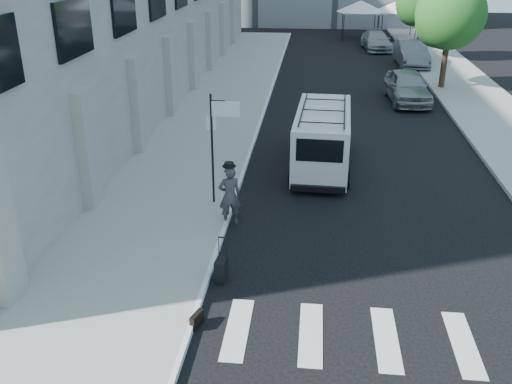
% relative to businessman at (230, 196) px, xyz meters
% --- Properties ---
extents(ground, '(120.00, 120.00, 0.00)m').
position_rel_businessman_xyz_m(ground, '(1.90, -2.00, -0.92)').
color(ground, black).
rests_on(ground, ground).
extents(sidewalk_left, '(4.50, 48.00, 0.15)m').
position_rel_businessman_xyz_m(sidewalk_left, '(-2.35, 14.00, -0.85)').
color(sidewalk_left, gray).
rests_on(sidewalk_left, ground).
extents(sidewalk_right, '(4.00, 56.00, 0.15)m').
position_rel_businessman_xyz_m(sidewalk_right, '(10.90, 18.00, -0.85)').
color(sidewalk_right, gray).
rests_on(sidewalk_right, ground).
extents(sign_pole, '(1.03, 0.07, 3.50)m').
position_rel_businessman_xyz_m(sign_pole, '(-0.46, 1.20, 1.73)').
color(sign_pole, black).
rests_on(sign_pole, sidewalk_left).
extents(tree_near, '(3.80, 3.83, 6.03)m').
position_rel_businessman_xyz_m(tree_near, '(9.40, 18.15, 3.05)').
color(tree_near, black).
rests_on(tree_near, ground).
extents(tree_far, '(3.80, 3.83, 6.03)m').
position_rel_businessman_xyz_m(tree_far, '(9.40, 27.15, 3.05)').
color(tree_far, black).
rests_on(tree_far, ground).
extents(tent_left, '(4.00, 4.00, 3.20)m').
position_rel_businessman_xyz_m(tent_left, '(5.90, 36.00, 1.79)').
color(tent_left, black).
rests_on(tent_left, ground).
extents(tent_right, '(4.00, 4.00, 3.20)m').
position_rel_businessman_xyz_m(tent_right, '(9.10, 36.50, 1.79)').
color(tent_right, black).
rests_on(tent_right, ground).
extents(businessman, '(0.78, 0.64, 1.84)m').
position_rel_businessman_xyz_m(businessman, '(0.00, 0.00, 0.00)').
color(businessman, '#3B3B3E').
rests_on(businessman, ground).
extents(briefcase, '(0.25, 0.46, 0.34)m').
position_rel_businessman_xyz_m(briefcase, '(0.00, -5.00, -0.75)').
color(briefcase, black).
rests_on(briefcase, ground).
extents(suitcase, '(0.31, 0.44, 1.14)m').
position_rel_businessman_xyz_m(suitcase, '(0.24, -3.12, -0.62)').
color(suitcase, black).
rests_on(suitcase, ground).
extents(cargo_van, '(2.25, 5.87, 2.19)m').
position_rel_businessman_xyz_m(cargo_van, '(2.71, 5.04, 0.22)').
color(cargo_van, silver).
rests_on(cargo_van, ground).
extents(parked_car_a, '(2.24, 4.93, 1.64)m').
position_rel_businessman_xyz_m(parked_car_a, '(7.14, 15.00, -0.10)').
color(parked_car_a, gray).
rests_on(parked_car_a, ground).
extents(parked_car_b, '(1.90, 5.16, 1.69)m').
position_rel_businessman_xyz_m(parked_car_b, '(8.70, 24.62, -0.08)').
color(parked_car_b, slate).
rests_on(parked_car_b, ground).
extents(parked_car_c, '(2.41, 4.91, 1.38)m').
position_rel_businessman_xyz_m(parked_car_c, '(6.90, 30.86, -0.23)').
color(parked_car_c, '#999CA0').
rests_on(parked_car_c, ground).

